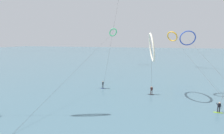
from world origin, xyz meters
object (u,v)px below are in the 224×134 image
Objects in this scene: surfer_lime at (219,108)px; kite_cobalt at (188,38)px; kite_ivory at (152,48)px; surfer_navy at (103,85)px; kite_amber at (172,36)px; surfer_charcoal at (151,91)px; kite_emerald at (113,32)px.

kite_cobalt is (3.40, 36.34, 10.60)m from surfer_lime.
surfer_navy is at bearing 76.19° from kite_ivory.
surfer_lime is 0.03× the size of kite_amber.
kite_amber is (-5.22, 0.99, 0.65)m from kite_cobalt.
kite_ivory reaches higher than surfer_lime.
kite_amber reaches higher than surfer_lime.
kite_ivory is 34.31m from kite_cobalt.
surfer_charcoal is 10.85m from surfer_lime.
surfer_navy and surfer_lime have the same top height.
kite_cobalt is 5.36m from kite_amber.
kite_cobalt is 29.17m from kite_emerald.
kite_ivory is 0.24× the size of kite_amber.
kite_ivory is at bearing -48.84° from kite_emerald.
surfer_navy is 10.53m from surfer_charcoal.
surfer_lime is at bearing 88.92° from kite_cobalt.
surfer_navy is 13.32m from kite_ivory.
surfer_navy is 1.00× the size of surfer_lime.
kite_amber is at bearing -97.47° from surfer_charcoal.
surfer_navy is at bearing 56.34° from kite_cobalt.
kite_ivory is at bearing 116.12° from kite_amber.
kite_cobalt is at bearing -106.22° from surfer_lime.
kite_cobalt reaches higher than kite_ivory.
surfer_lime is 39.02m from kite_amber.
kite_ivory is 33.63m from kite_amber.
kite_emerald reaches higher than surfer_charcoal.
kite_ivory reaches higher than surfer_charcoal.
kite_emerald reaches higher than surfer_navy.
surfer_navy is 37.76m from kite_amber.
kite_cobalt reaches higher than kite_amber.
surfer_lime is 0.03× the size of kite_emerald.
surfer_charcoal is at bearing -128.07° from surfer_navy.
surfer_navy is 39.61m from kite_cobalt.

